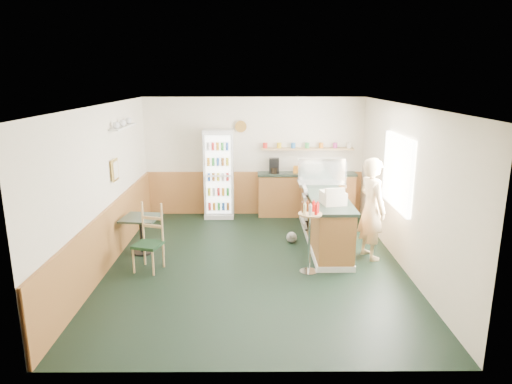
{
  "coord_description": "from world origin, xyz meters",
  "views": [
    {
      "loc": [
        -0.02,
        -7.36,
        3.14
      ],
      "look_at": [
        0.03,
        0.6,
        1.12
      ],
      "focal_mm": 32.0,
      "sensor_mm": 36.0,
      "label": 1
    }
  ],
  "objects_px": {
    "condiment_stand": "(310,227)",
    "shopkeeper": "(372,209)",
    "cafe_table": "(141,228)",
    "drinks_fridge": "(219,174)",
    "display_case": "(322,173)",
    "cash_register": "(333,198)",
    "cafe_chair": "(149,235)"
  },
  "relations": [
    {
      "from": "cash_register",
      "to": "cafe_table",
      "type": "relative_size",
      "value": 0.56
    },
    {
      "from": "shopkeeper",
      "to": "cafe_chair",
      "type": "xyz_separation_m",
      "value": [
        -3.81,
        -0.46,
        -0.32
      ]
    },
    {
      "from": "cafe_chair",
      "to": "cash_register",
      "type": "bearing_deg",
      "value": 23.81
    },
    {
      "from": "drinks_fridge",
      "to": "shopkeeper",
      "type": "distance_m",
      "value": 3.78
    },
    {
      "from": "display_case",
      "to": "cash_register",
      "type": "distance_m",
      "value": 1.38
    },
    {
      "from": "drinks_fridge",
      "to": "display_case",
      "type": "height_order",
      "value": "drinks_fridge"
    },
    {
      "from": "shopkeeper",
      "to": "condiment_stand",
      "type": "relative_size",
      "value": 1.52
    },
    {
      "from": "cafe_table",
      "to": "condiment_stand",
      "type": "bearing_deg",
      "value": -16.22
    },
    {
      "from": "condiment_stand",
      "to": "cafe_chair",
      "type": "relative_size",
      "value": 1.06
    },
    {
      "from": "cash_register",
      "to": "shopkeeper",
      "type": "relative_size",
      "value": 0.22
    },
    {
      "from": "drinks_fridge",
      "to": "cafe_table",
      "type": "bearing_deg",
      "value": -118.87
    },
    {
      "from": "cafe_chair",
      "to": "cafe_table",
      "type": "bearing_deg",
      "value": 129.99
    },
    {
      "from": "drinks_fridge",
      "to": "display_case",
      "type": "bearing_deg",
      "value": -28.47
    },
    {
      "from": "cash_register",
      "to": "cafe_table",
      "type": "bearing_deg",
      "value": 164.91
    },
    {
      "from": "condiment_stand",
      "to": "cash_register",
      "type": "bearing_deg",
      "value": 52.01
    },
    {
      "from": "drinks_fridge",
      "to": "display_case",
      "type": "relative_size",
      "value": 2.14
    },
    {
      "from": "drinks_fridge",
      "to": "cafe_chair",
      "type": "distance_m",
      "value": 3.11
    },
    {
      "from": "display_case",
      "to": "cafe_table",
      "type": "height_order",
      "value": "display_case"
    },
    {
      "from": "shopkeeper",
      "to": "cafe_chair",
      "type": "bearing_deg",
      "value": 78.25
    },
    {
      "from": "condiment_stand",
      "to": "shopkeeper",
      "type": "bearing_deg",
      "value": 29.26
    },
    {
      "from": "condiment_stand",
      "to": "cafe_chair",
      "type": "height_order",
      "value": "condiment_stand"
    },
    {
      "from": "condiment_stand",
      "to": "cafe_table",
      "type": "distance_m",
      "value": 3.08
    },
    {
      "from": "cafe_table",
      "to": "cafe_chair",
      "type": "xyz_separation_m",
      "value": [
        0.29,
        -0.66,
        0.1
      ]
    },
    {
      "from": "cafe_table",
      "to": "shopkeeper",
      "type": "bearing_deg",
      "value": -2.89
    },
    {
      "from": "cash_register",
      "to": "condiment_stand",
      "type": "distance_m",
      "value": 0.82
    },
    {
      "from": "drinks_fridge",
      "to": "cafe_table",
      "type": "xyz_separation_m",
      "value": [
        -1.25,
        -2.27,
        -0.51
      ]
    },
    {
      "from": "drinks_fridge",
      "to": "shopkeeper",
      "type": "height_order",
      "value": "drinks_fridge"
    },
    {
      "from": "condiment_stand",
      "to": "cafe_chair",
      "type": "distance_m",
      "value": 2.67
    },
    {
      "from": "display_case",
      "to": "condiment_stand",
      "type": "distance_m",
      "value": 2.07
    },
    {
      "from": "shopkeeper",
      "to": "cafe_table",
      "type": "distance_m",
      "value": 4.13
    },
    {
      "from": "shopkeeper",
      "to": "cafe_table",
      "type": "height_order",
      "value": "shopkeeper"
    },
    {
      "from": "shopkeeper",
      "to": "condiment_stand",
      "type": "xyz_separation_m",
      "value": [
        -1.16,
        -0.65,
        -0.12
      ]
    }
  ]
}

